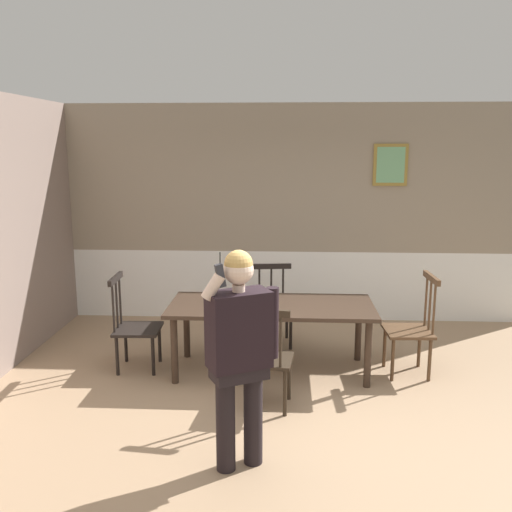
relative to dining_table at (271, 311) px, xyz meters
The scene contains 8 objects.
ground_plane 1.36m from the dining_table, 75.75° to the right, with size 6.81×6.81×0.00m, color #9E7F60.
room_back_partition 2.01m from the dining_table, 80.84° to the left, with size 6.19×0.17×2.86m.
dining_table is the anchor object (origin of this frame).
chair_near_window 0.86m from the dining_table, 90.46° to the left, with size 0.53×0.53×0.93m.
chair_by_doorway 1.45m from the dining_table, ahead, with size 0.48×0.48×1.05m.
chair_at_table_head 0.86m from the dining_table, 90.13° to the right, with size 0.45×0.45×0.97m.
chair_opposite_corner 1.45m from the dining_table, behind, with size 0.48×0.48×1.01m.
person_figure 1.79m from the dining_table, 95.80° to the right, with size 0.53×0.41×1.63m.
Camera 1 is at (-0.16, -4.30, 2.33)m, focal length 38.83 mm.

